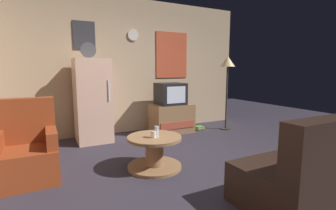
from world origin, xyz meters
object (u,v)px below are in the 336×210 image
tv_stand (172,118)px  mug_ceramic_white (153,134)px  wine_glass (157,132)px  book_stack (199,128)px  crt_tv (170,94)px  couch (323,171)px  standing_lamp (228,67)px  armchair (26,152)px  coffee_table (154,152)px  fridge (93,100)px

tv_stand → mug_ceramic_white: tv_stand is taller
wine_glass → book_stack: size_ratio=0.82×
crt_tv → couch: size_ratio=0.32×
mug_ceramic_white → tv_stand: bearing=55.0°
tv_stand → crt_tv: 0.52m
crt_tv → tv_stand: bearing=1.5°
tv_stand → crt_tv: crt_tv is taller
standing_lamp → armchair: bearing=-166.9°
coffee_table → standing_lamp: bearing=29.0°
mug_ceramic_white → armchair: size_ratio=0.09×
coffee_table → couch: 1.91m
standing_lamp → couch: standing_lamp is taller
book_stack → armchair: bearing=-161.4°
tv_stand → standing_lamp: standing_lamp is taller
fridge → tv_stand: bearing=-3.6°
fridge → standing_lamp: 2.86m
tv_stand → mug_ceramic_white: 1.98m
standing_lamp → mug_ceramic_white: bearing=-150.3°
couch → book_stack: 3.08m
coffee_table → mug_ceramic_white: (-0.04, -0.05, 0.26)m
fridge → armchair: fridge is taller
wine_glass → book_stack: bearing=41.7°
wine_glass → book_stack: wine_glass is taller
fridge → coffee_table: size_ratio=2.46×
fridge → crt_tv: bearing=-3.7°
coffee_table → tv_stand: bearing=54.9°
fridge → couch: size_ratio=1.04×
crt_tv → fridge: bearing=176.3°
tv_stand → fridge: bearing=176.4°
couch → book_stack: size_ratio=9.30×
tv_stand → armchair: bearing=-155.8°
tv_stand → book_stack: size_ratio=4.60×
tv_stand → coffee_table: (-1.09, -1.56, -0.08)m
fridge → couch: 3.60m
tv_stand → crt_tv: (-0.04, -0.00, 0.52)m
coffee_table → couch: bearing=-53.0°
crt_tv → couch: (0.09, -3.08, -0.50)m
mug_ceramic_white → couch: couch is taller
wine_glass → book_stack: 2.37m
armchair → standing_lamp: bearing=13.1°
wine_glass → couch: 1.87m
coffee_table → wine_glass: size_ratio=4.80×
wine_glass → crt_tv: bearing=56.9°
wine_glass → armchair: size_ratio=0.16×
standing_lamp → mug_ceramic_white: standing_lamp is taller
tv_stand → standing_lamp: bearing=-13.3°
wine_glass → couch: size_ratio=0.09×
fridge → wine_glass: (0.48, -1.72, -0.24)m
wine_glass → mug_ceramic_white: (-0.04, 0.01, -0.03)m
mug_ceramic_white → book_stack: mug_ceramic_white is taller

